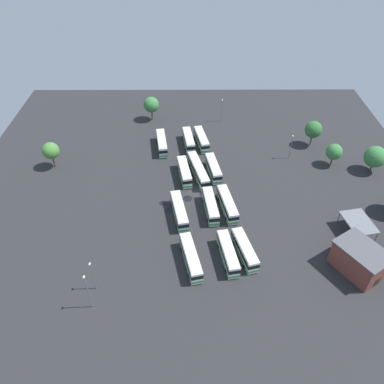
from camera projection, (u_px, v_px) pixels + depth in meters
ground_plane at (197, 193)px, 98.67m from camera, size 123.59×123.59×0.00m
bus_row0_slot0 at (245, 250)px, 81.30m from camera, size 10.97×5.10×3.56m
bus_row0_slot1 at (228, 253)px, 80.54m from camera, size 11.41×4.35×3.56m
bus_row0_slot3 at (191, 257)px, 79.69m from camera, size 12.02×5.08×3.56m
bus_row1_slot0 at (227, 204)px, 92.55m from camera, size 11.95×4.69×3.56m
bus_row1_slot1 at (210, 206)px, 92.05m from camera, size 11.44×3.89×3.56m
bus_row1_slot3 at (179, 211)px, 90.70m from camera, size 12.02×4.77×3.56m
bus_row2_slot0 at (213, 168)px, 103.84m from camera, size 11.03×4.37×3.56m
bus_row2_slot1 at (198, 170)px, 103.11m from camera, size 14.52×6.09×3.56m
bus_row2_slot2 at (184, 172)px, 102.63m from camera, size 11.22×4.36×3.56m
bus_row3_slot0 at (201, 139)px, 115.19m from camera, size 11.26×4.65×3.56m
bus_row3_slot1 at (189, 140)px, 114.83m from camera, size 10.99×4.00×3.56m
bus_row3_slot3 at (162, 143)px, 113.60m from camera, size 11.69×4.08×3.56m
depot_building at (360, 259)px, 77.62m from camera, size 12.64×11.68×6.29m
maintenance_shelter at (359, 222)px, 85.60m from camera, size 9.08×7.13×3.58m
lamp_post_far_corner at (88, 291)px, 69.48m from camera, size 0.56×0.28×9.30m
lamp_post_by_building at (291, 146)px, 108.13m from camera, size 0.56×0.28×7.60m
lamp_post_near_entrance at (222, 109)px, 124.68m from camera, size 0.56×0.28×7.77m
lamp_post_mid_lot at (93, 275)px, 73.24m from camera, size 0.56×0.28×7.70m
tree_northwest at (375, 157)px, 103.01m from camera, size 5.90×5.90×7.72m
tree_east_edge at (51, 151)px, 104.03m from camera, size 4.69×4.69×7.81m
tree_northeast at (151, 105)px, 124.66m from camera, size 5.06×5.06×8.05m
tree_west_edge at (334, 152)px, 105.39m from camera, size 4.50×4.50×6.72m
tree_south_edge at (313, 130)px, 112.68m from camera, size 5.07×5.07×7.99m
puddle_front_lane at (163, 203)px, 95.60m from camera, size 1.94×1.94×0.01m
puddle_near_shelter at (203, 194)px, 98.31m from camera, size 1.90×1.90×0.01m
puddle_back_corner at (188, 199)px, 96.97m from camera, size 2.44×2.44×0.01m
puddle_centre_drain at (168, 211)px, 93.34m from camera, size 1.89×1.89×0.01m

